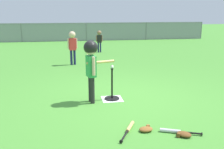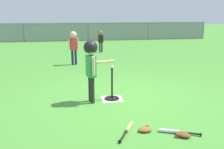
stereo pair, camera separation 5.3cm
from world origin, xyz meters
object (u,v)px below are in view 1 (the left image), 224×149
(batting_tee, at_px, (112,94))
(baseball_on_tee, at_px, (112,67))
(glove_near_bats, at_px, (184,134))
(spare_bat_wood, at_px, (129,128))
(fielder_deep_right, at_px, (99,38))
(spare_bat_silver, at_px, (175,131))
(batter_child, at_px, (91,59))
(glove_by_plate, at_px, (146,129))
(fielder_near_right, at_px, (72,43))

(batting_tee, distance_m, baseball_on_tee, 0.61)
(batting_tee, distance_m, glove_near_bats, 2.02)
(batting_tee, height_order, spare_bat_wood, batting_tee)
(spare_bat_wood, bearing_deg, fielder_deep_right, 86.27)
(baseball_on_tee, distance_m, fielder_deep_right, 6.48)
(spare_bat_wood, xyz_separation_m, glove_near_bats, (0.78, -0.35, 0.01))
(spare_bat_silver, bearing_deg, batting_tee, 111.91)
(batter_child, relative_size, spare_bat_silver, 2.12)
(batter_child, bearing_deg, glove_by_plate, -63.93)
(batter_child, height_order, fielder_near_right, batter_child)
(batting_tee, xyz_separation_m, batter_child, (-0.45, -0.12, 0.82))
(batter_child, height_order, fielder_deep_right, batter_child)
(fielder_deep_right, distance_m, glove_by_plate, 8.08)
(glove_by_plate, xyz_separation_m, glove_near_bats, (0.52, -0.27, 0.00))
(fielder_near_right, relative_size, spare_bat_silver, 1.94)
(batting_tee, bearing_deg, glove_near_bats, -66.93)
(spare_bat_wood, bearing_deg, batting_tee, 90.49)
(batting_tee, bearing_deg, spare_bat_silver, -68.09)
(baseball_on_tee, relative_size, fielder_deep_right, 0.07)
(fielder_near_right, xyz_separation_m, spare_bat_silver, (1.44, -5.54, -0.73))
(batting_tee, xyz_separation_m, fielder_near_right, (-0.74, 3.81, 0.65))
(fielder_near_right, bearing_deg, spare_bat_wood, -81.93)
(batting_tee, xyz_separation_m, spare_bat_wood, (0.01, -1.51, -0.08))
(baseball_on_tee, bearing_deg, fielder_deep_right, 85.29)
(batting_tee, bearing_deg, batter_child, -165.37)
(fielder_near_right, distance_m, glove_by_plate, 5.55)
(spare_bat_silver, height_order, glove_by_plate, glove_by_plate)
(fielder_near_right, height_order, spare_bat_wood, fielder_near_right)
(batter_child, height_order, spare_bat_silver, batter_child)
(spare_bat_silver, distance_m, spare_bat_wood, 0.72)
(fielder_near_right, bearing_deg, baseball_on_tee, -78.99)
(batter_child, height_order, glove_by_plate, batter_child)
(batter_child, distance_m, fielder_near_right, 3.94)
(batting_tee, height_order, fielder_near_right, fielder_near_right)
(batter_child, xyz_separation_m, glove_by_plate, (0.72, -1.47, -0.89))
(fielder_deep_right, xyz_separation_m, spare_bat_silver, (0.16, -8.19, -0.62))
(fielder_deep_right, height_order, spare_bat_wood, fielder_deep_right)
(glove_by_plate, relative_size, glove_near_bats, 0.86)
(spare_bat_wood, relative_size, glove_near_bats, 2.34)
(fielder_deep_right, xyz_separation_m, spare_bat_wood, (-0.52, -7.97, -0.62))
(batting_tee, height_order, glove_by_plate, batting_tee)
(batting_tee, xyz_separation_m, glove_near_bats, (0.79, -1.85, -0.07))
(batting_tee, distance_m, fielder_deep_right, 6.50)
(baseball_on_tee, xyz_separation_m, batter_child, (-0.45, -0.12, 0.21))
(fielder_near_right, relative_size, glove_near_bats, 4.37)
(spare_bat_wood, height_order, glove_by_plate, glove_by_plate)
(spare_bat_silver, relative_size, glove_near_bats, 2.26)
(fielder_near_right, bearing_deg, batting_tee, -78.99)
(glove_by_plate, bearing_deg, glove_near_bats, -27.20)
(fielder_deep_right, distance_m, spare_bat_silver, 8.21)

